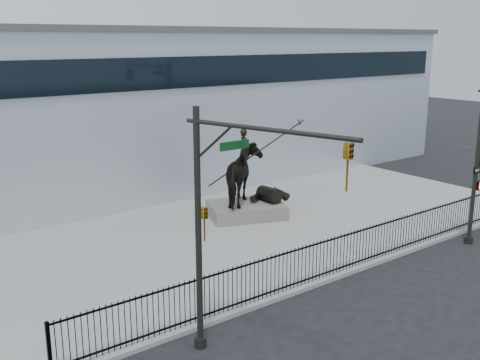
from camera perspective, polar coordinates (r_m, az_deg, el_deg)
ground at (r=21.13m, az=12.63°, el=-10.50°), size 120.00×120.00×0.00m
plaza at (r=25.77m, az=0.69°, el=-5.36°), size 30.00×12.00×0.15m
building at (r=35.69m, az=-12.32°, el=7.13°), size 44.00×14.00×9.00m
picket_fence at (r=21.53m, az=10.22°, el=-7.29°), size 22.10×0.10×1.50m
statue_plinth at (r=27.69m, az=0.66°, el=-3.06°), size 4.24×3.61×0.67m
equestrian_statue at (r=27.24m, az=0.81°, el=0.46°), size 4.30×3.53×3.89m
traffic_signal_left at (r=14.89m, az=-1.75°, el=-4.13°), size 1.52×4.84×7.00m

